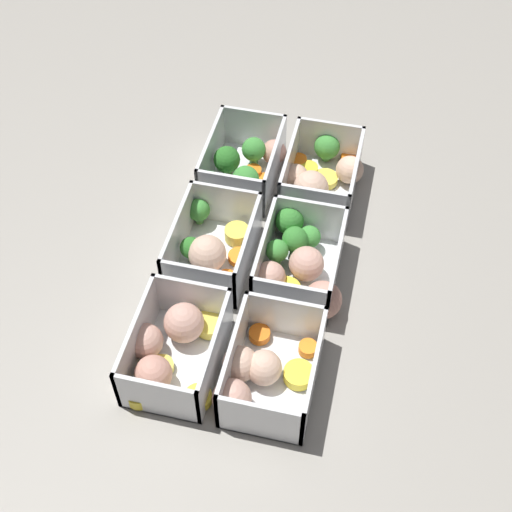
{
  "coord_description": "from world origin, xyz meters",
  "views": [
    {
      "loc": [
        0.58,
        0.14,
        0.75
      ],
      "look_at": [
        0.0,
        0.0,
        0.02
      ],
      "focal_mm": 50.0,
      "sensor_mm": 36.0,
      "label": 1
    }
  ],
  "objects_px": {
    "container_near_left": "(244,164)",
    "container_far_right": "(260,373)",
    "container_near_center": "(211,246)",
    "container_near_right": "(171,348)",
    "container_far_center": "(299,265)",
    "container_far_left": "(320,176)"
  },
  "relations": [
    {
      "from": "container_near_left",
      "to": "container_far_right",
      "type": "bearing_deg",
      "value": 16.88
    },
    {
      "from": "container_near_center",
      "to": "container_near_left",
      "type": "bearing_deg",
      "value": 177.91
    },
    {
      "from": "container_far_center",
      "to": "container_far_right",
      "type": "xyz_separation_m",
      "value": [
        0.17,
        -0.01,
        -0.0
      ]
    },
    {
      "from": "container_near_left",
      "to": "container_near_center",
      "type": "distance_m",
      "value": 0.16
    },
    {
      "from": "container_near_center",
      "to": "container_far_right",
      "type": "relative_size",
      "value": 0.98
    },
    {
      "from": "container_far_right",
      "to": "container_far_center",
      "type": "bearing_deg",
      "value": 175.43
    },
    {
      "from": "container_near_center",
      "to": "container_far_left",
      "type": "xyz_separation_m",
      "value": [
        -0.16,
        0.12,
        -0.0
      ]
    },
    {
      "from": "container_far_left",
      "to": "container_near_left",
      "type": "bearing_deg",
      "value": -88.41
    },
    {
      "from": "container_near_left",
      "to": "container_far_left",
      "type": "bearing_deg",
      "value": 91.59
    },
    {
      "from": "container_near_center",
      "to": "container_far_right",
      "type": "height_order",
      "value": "same"
    },
    {
      "from": "container_near_left",
      "to": "container_far_right",
      "type": "relative_size",
      "value": 0.97
    },
    {
      "from": "container_near_center",
      "to": "container_far_center",
      "type": "distance_m",
      "value": 0.12
    },
    {
      "from": "container_near_left",
      "to": "container_far_right",
      "type": "height_order",
      "value": "same"
    },
    {
      "from": "container_far_left",
      "to": "container_far_center",
      "type": "bearing_deg",
      "value": 0.66
    },
    {
      "from": "container_near_right",
      "to": "container_far_center",
      "type": "relative_size",
      "value": 0.97
    },
    {
      "from": "container_far_left",
      "to": "container_near_center",
      "type": "bearing_deg",
      "value": -35.69
    },
    {
      "from": "container_near_left",
      "to": "container_far_center",
      "type": "relative_size",
      "value": 0.88
    },
    {
      "from": "container_near_center",
      "to": "container_far_right",
      "type": "bearing_deg",
      "value": 31.96
    },
    {
      "from": "container_near_left",
      "to": "container_near_center",
      "type": "height_order",
      "value": "same"
    },
    {
      "from": "container_far_right",
      "to": "container_near_left",
      "type": "bearing_deg",
      "value": -163.12
    },
    {
      "from": "container_far_center",
      "to": "container_far_right",
      "type": "bearing_deg",
      "value": -4.57
    },
    {
      "from": "container_near_center",
      "to": "container_far_right",
      "type": "xyz_separation_m",
      "value": [
        0.17,
        0.11,
        -0.0
      ]
    }
  ]
}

